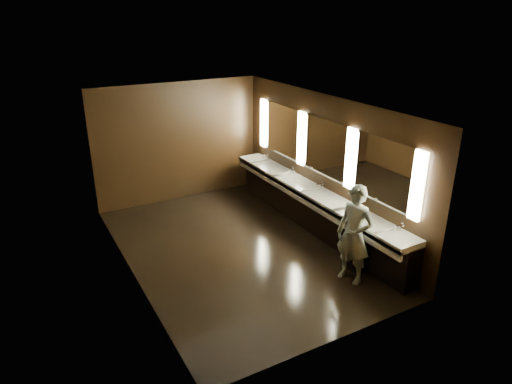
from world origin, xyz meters
TOP-DOWN VIEW (x-y plane):
  - floor at (0.00, 0.00)m, footprint 6.00×6.00m
  - ceiling at (0.00, 0.00)m, footprint 4.00×6.00m
  - wall_back at (0.00, 3.00)m, footprint 4.00×0.02m
  - wall_front at (0.00, -3.00)m, footprint 4.00×0.02m
  - wall_left at (-2.00, 0.00)m, footprint 0.02×6.00m
  - wall_right at (2.00, 0.00)m, footprint 0.02×6.00m
  - sink_counter at (1.79, 0.00)m, footprint 0.55×5.40m
  - mirror_band at (1.98, -0.00)m, footprint 0.06×5.03m
  - person at (1.21, -1.90)m, footprint 0.58×0.72m
  - trash_bin at (1.58, -1.66)m, footprint 0.42×0.42m

SIDE VIEW (x-z plane):
  - floor at x=0.00m, z-range 0.00..0.00m
  - trash_bin at x=1.58m, z-range 0.00..0.60m
  - sink_counter at x=1.79m, z-range -0.01..1.00m
  - person at x=1.21m, z-range 0.00..1.72m
  - wall_back at x=0.00m, z-range 0.00..2.80m
  - wall_front at x=0.00m, z-range 0.00..2.80m
  - wall_left at x=-2.00m, z-range 0.00..2.80m
  - wall_right at x=2.00m, z-range 0.00..2.80m
  - mirror_band at x=1.98m, z-range 1.17..2.32m
  - ceiling at x=0.00m, z-range 2.79..2.81m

